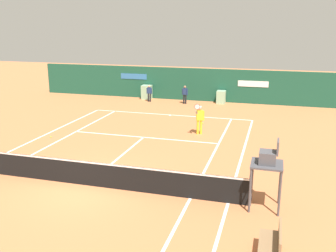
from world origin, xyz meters
The scene contains 10 objects.
ground_plane centered at (0.00, 0.58, 0.00)m, with size 80.00×80.00×0.01m.
tennis_net centered at (0.00, 0.00, 0.51)m, with size 12.10×0.10×1.07m.
sponsor_back_wall centered at (-0.05, 16.97, 1.21)m, with size 25.00×1.02×2.51m.
umpire_chair centered at (6.48, 0.00, 1.57)m, with size 1.00×1.00×2.35m.
player_bench centered at (6.77, -2.85, 0.51)m, with size 0.54×1.35×0.88m.
player_on_baseline centered at (2.71, 7.81, 0.94)m, with size 0.49×0.79×1.79m.
ball_kid_left_post centered at (0.04, 15.49, 0.79)m, with size 0.46×0.21×1.38m.
ball_kid_centre_post centered at (-2.78, 15.49, 0.74)m, with size 0.43×0.18×1.29m.
tennis_ball_near_service_line centered at (-4.71, 5.00, 0.03)m, with size 0.07×0.07×0.07m, color #CCE033.
tennis_ball_mid_court centered at (2.48, 10.07, 0.03)m, with size 0.07×0.07×0.07m, color #CCE033.
Camera 1 is at (6.56, -11.66, 5.82)m, focal length 40.40 mm.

